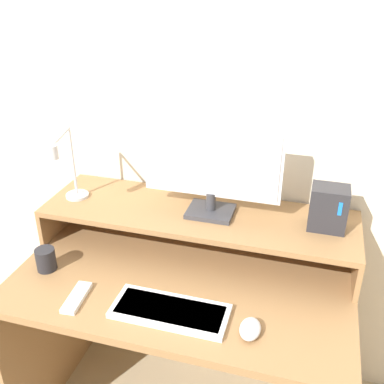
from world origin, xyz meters
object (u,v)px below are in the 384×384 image
(monitor, at_px, (212,168))
(mug, at_px, (46,259))
(mouse, at_px, (250,329))
(router_dock, at_px, (328,208))
(desk_lamp, at_px, (69,172))
(keyboard, at_px, (170,311))
(remote_control, at_px, (77,298))

(monitor, height_order, mug, monitor)
(mouse, relative_size, mug, 1.15)
(monitor, xyz_separation_m, mouse, (0.23, -0.42, -0.33))
(router_dock, bearing_deg, mouse, -114.14)
(desk_lamp, bearing_deg, monitor, 8.25)
(keyboard, bearing_deg, mug, 169.23)
(desk_lamp, xyz_separation_m, mouse, (0.78, -0.34, -0.28))
(monitor, distance_m, mouse, 0.58)
(keyboard, bearing_deg, router_dock, 42.34)
(monitor, bearing_deg, keyboard, -94.53)
(monitor, relative_size, remote_control, 3.27)
(monitor, relative_size, mouse, 5.22)
(keyboard, xyz_separation_m, mouse, (0.27, -0.01, 0.01))
(mouse, bearing_deg, router_dock, 65.86)
(monitor, distance_m, keyboard, 0.53)
(monitor, distance_m, remote_control, 0.66)
(keyboard, relative_size, mug, 4.42)
(desk_lamp, distance_m, mug, 0.34)
(desk_lamp, xyz_separation_m, mug, (-0.00, -0.23, -0.26))
(monitor, bearing_deg, router_dock, 1.95)
(mouse, bearing_deg, mug, 171.79)
(desk_lamp, relative_size, remote_control, 1.91)
(keyboard, bearing_deg, monitor, 85.47)
(remote_control, bearing_deg, router_dock, 29.38)
(keyboard, xyz_separation_m, remote_control, (-0.33, -0.02, -0.00))
(desk_lamp, height_order, mug, desk_lamp)
(mug, bearing_deg, mouse, -8.21)
(keyboard, bearing_deg, desk_lamp, 147.92)
(desk_lamp, height_order, router_dock, desk_lamp)
(monitor, relative_size, router_dock, 3.17)
(desk_lamp, distance_m, router_dock, 0.99)
(remote_control, bearing_deg, desk_lamp, 118.68)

